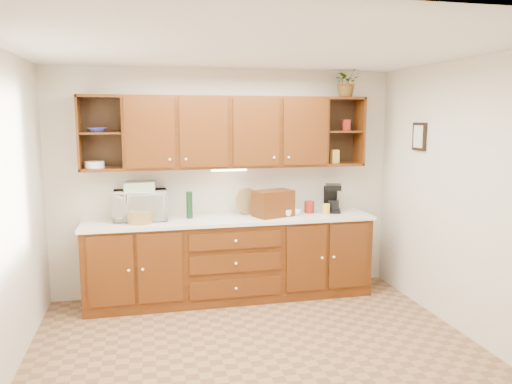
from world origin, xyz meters
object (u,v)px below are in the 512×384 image
microwave (140,205)px  bread_box (273,203)px  potted_plant (347,82)px  coffee_maker (332,199)px

microwave → bread_box: (1.47, -0.15, -0.01)m
microwave → potted_plant: size_ratio=1.66×
microwave → potted_plant: 2.75m
microwave → bread_box: bearing=-4.5°
bread_box → potted_plant: (0.92, 0.14, 1.38)m
coffee_maker → microwave: bearing=-161.7°
bread_box → potted_plant: potted_plant is taller
microwave → potted_plant: (2.39, -0.00, 1.36)m
bread_box → coffee_maker: 0.77m
bread_box → coffee_maker: bearing=-11.7°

